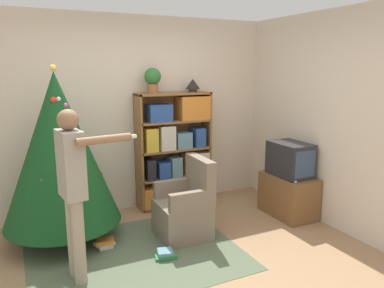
% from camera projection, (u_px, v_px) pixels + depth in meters
% --- Properties ---
extents(ground_plane, '(14.00, 14.00, 0.00)m').
position_uv_depth(ground_plane, '(186.00, 268.00, 3.68)').
color(ground_plane, '#9E7A56').
extents(wall_back, '(8.00, 0.10, 2.60)m').
position_uv_depth(wall_back, '(128.00, 115.00, 5.04)').
color(wall_back, beige).
rests_on(wall_back, ground_plane).
extents(wall_right, '(0.10, 8.00, 2.60)m').
position_uv_depth(wall_right, '(349.00, 123.00, 4.29)').
color(wall_right, beige).
rests_on(wall_right, ground_plane).
extents(area_rug, '(2.14, 1.69, 0.01)m').
position_uv_depth(area_rug, '(136.00, 255.00, 3.92)').
color(area_rug, '#56664C').
rests_on(area_rug, ground_plane).
extents(bookshelf, '(1.04, 0.30, 1.59)m').
position_uv_depth(bookshelf, '(175.00, 151.00, 5.21)').
color(bookshelf, brown).
rests_on(bookshelf, ground_plane).
extents(tv_stand, '(0.45, 0.73, 0.54)m').
position_uv_depth(tv_stand, '(288.00, 195.00, 4.93)').
color(tv_stand, brown).
rests_on(tv_stand, ground_plane).
extents(television, '(0.38, 0.56, 0.44)m').
position_uv_depth(television, '(290.00, 159.00, 4.83)').
color(television, '#28282D').
rests_on(television, tv_stand).
extents(game_remote, '(0.04, 0.12, 0.02)m').
position_uv_depth(game_remote, '(292.00, 181.00, 4.62)').
color(game_remote, white).
rests_on(game_remote, tv_stand).
extents(christmas_tree, '(1.27, 1.27, 1.96)m').
position_uv_depth(christmas_tree, '(59.00, 150.00, 4.07)').
color(christmas_tree, '#4C3323').
rests_on(christmas_tree, ground_plane).
extents(armchair, '(0.58, 0.57, 0.92)m').
position_uv_depth(armchair, '(186.00, 210.00, 4.31)').
color(armchair, '#7A6B5B').
rests_on(armchair, ground_plane).
extents(standing_person, '(0.67, 0.47, 1.59)m').
position_uv_depth(standing_person, '(73.00, 182.00, 3.31)').
color(standing_person, '#9E937F').
rests_on(standing_person, ground_plane).
extents(potted_plant, '(0.22, 0.22, 0.33)m').
position_uv_depth(potted_plant, '(153.00, 79.00, 4.88)').
color(potted_plant, '#935B38').
rests_on(potted_plant, bookshelf).
extents(table_lamp, '(0.20, 0.20, 0.18)m').
position_uv_depth(table_lamp, '(193.00, 85.00, 5.14)').
color(table_lamp, '#473828').
rests_on(table_lamp, bookshelf).
extents(book_pile_near_tree, '(0.23, 0.20, 0.10)m').
position_uv_depth(book_pile_near_tree, '(105.00, 243.00, 4.08)').
color(book_pile_near_tree, beige).
rests_on(book_pile_near_tree, ground_plane).
extents(book_pile_by_chair, '(0.24, 0.19, 0.09)m').
position_uv_depth(book_pile_by_chair, '(166.00, 255.00, 3.85)').
color(book_pile_by_chair, '#2D7A42').
rests_on(book_pile_by_chair, ground_plane).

